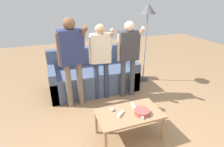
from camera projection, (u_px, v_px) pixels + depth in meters
The scene contains 12 objects.
ground_plane at pixel (129, 127), 2.94m from camera, with size 12.00×12.00×0.00m, color #93704C.
couch at pixel (93, 76), 4.05m from camera, with size 1.87×0.86×0.90m.
coffee_table at pixel (129, 116), 2.61m from camera, with size 0.93×0.53×0.43m.
snack_bowl at pixel (142, 112), 2.56m from camera, with size 0.22×0.22×0.06m, color #B24C47.
game_remote_nunchuk at pixel (112, 109), 2.63m from camera, with size 0.06×0.09×0.05m.
floor_lamp at pixel (148, 15), 3.95m from camera, with size 0.34×0.34×1.81m.
player_left at pixel (72, 54), 3.13m from camera, with size 0.51×0.38×1.65m.
player_center at pixel (101, 54), 3.41m from camera, with size 0.44×0.35×1.51m.
player_right at pixel (129, 51), 3.50m from camera, with size 0.45×0.35×1.54m.
game_remote_wand_near at pixel (134, 105), 2.73m from camera, with size 0.06×0.15×0.03m.
game_remote_wand_far at pixel (121, 114), 2.54m from camera, with size 0.15×0.14×0.03m.
game_remote_wand_spare at pixel (142, 115), 2.51m from camera, with size 0.10×0.16×0.03m.
Camera 1 is at (-1.05, -2.11, 1.98)m, focal length 28.99 mm.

